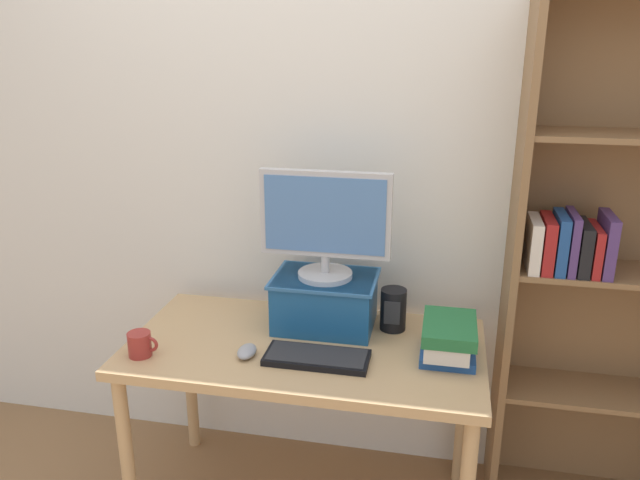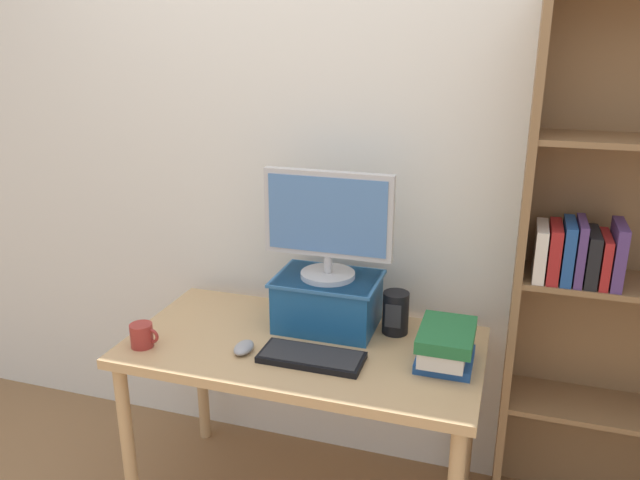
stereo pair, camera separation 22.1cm
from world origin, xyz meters
name	(u,v)px [view 1 (the left image)]	position (x,y,z in m)	size (l,w,h in m)	color
back_wall	(329,166)	(0.00, 0.45, 1.30)	(7.00, 0.08, 2.60)	silver
desk	(305,364)	(0.00, 0.00, 0.65)	(1.29, 0.68, 0.73)	tan
bookshelf_unit	(621,269)	(1.11, 0.30, 1.00)	(0.85, 0.28, 1.97)	olive
riser_box	(325,300)	(0.04, 0.16, 0.84)	(0.39, 0.29, 0.20)	#195189
computer_monitor	(325,222)	(0.04, 0.16, 1.15)	(0.49, 0.21, 0.41)	#B7B7BA
keyboard	(317,357)	(0.07, -0.11, 0.74)	(0.36, 0.16, 0.02)	black
computer_mouse	(247,351)	(-0.18, -0.13, 0.75)	(0.06, 0.10, 0.04)	#99999E
book_stack	(448,339)	(0.51, 0.01, 0.80)	(0.19, 0.26, 0.13)	navy
coffee_mug	(140,344)	(-0.55, -0.20, 0.77)	(0.11, 0.08, 0.09)	#9E2D28
desk_speaker	(393,309)	(0.30, 0.19, 0.81)	(0.10, 0.10, 0.16)	black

